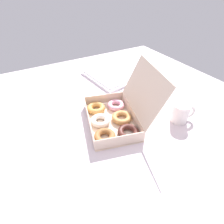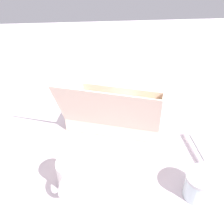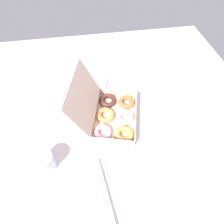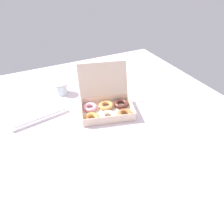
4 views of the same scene
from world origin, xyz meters
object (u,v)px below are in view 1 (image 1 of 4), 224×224
(glass_jar, at_px, (143,80))
(donut_box, at_px, (115,116))
(keyboard, at_px, (103,79))
(coffee_mug, at_px, (181,112))

(glass_jar, bearing_deg, donut_box, -57.34)
(donut_box, height_order, keyboard, donut_box)
(donut_box, distance_m, coffee_mug, 0.34)
(keyboard, height_order, glass_jar, glass_jar)
(keyboard, relative_size, glass_jar, 3.85)
(keyboard, distance_m, coffee_mug, 0.61)
(donut_box, bearing_deg, keyboard, 160.18)
(coffee_mug, xyz_separation_m, glass_jar, (-0.39, 0.06, -0.01))
(donut_box, bearing_deg, glass_jar, 122.66)
(keyboard, bearing_deg, donut_box, -19.82)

